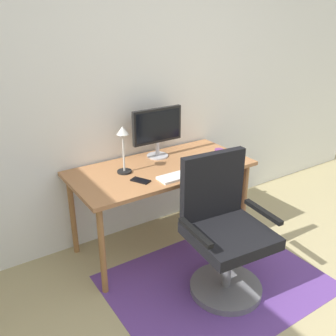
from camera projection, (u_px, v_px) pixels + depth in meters
wall_back at (134, 84)px, 3.02m from camera, size 6.00×0.10×2.60m
area_rug at (216, 282)px, 2.73m from camera, size 1.52×1.15×0.01m
desk at (161, 175)px, 2.95m from camera, size 1.44×0.69×0.72m
monitor at (157, 128)px, 3.03m from camera, size 0.45×0.18×0.41m
keyboard at (185, 174)px, 2.76m from camera, size 0.43×0.13×0.02m
computer_mouse at (212, 164)px, 2.92m from camera, size 0.06×0.10×0.03m
coffee_cup at (219, 154)px, 3.06m from camera, size 0.07×0.07×0.09m
cell_phone at (141, 181)px, 2.67m from camera, size 0.12×0.16×0.01m
desk_lamp at (123, 143)px, 2.72m from camera, size 0.11×0.11×0.36m
office_chair at (224, 236)px, 2.54m from camera, size 0.62×0.56×0.98m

